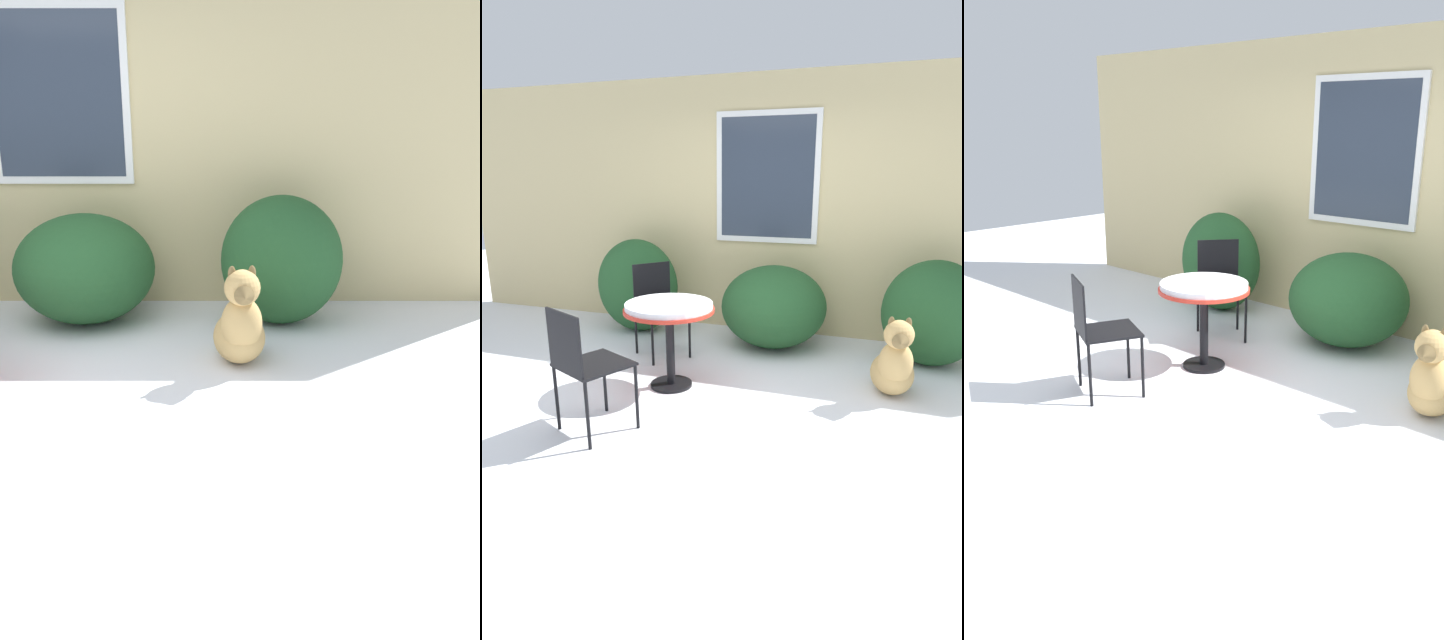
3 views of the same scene
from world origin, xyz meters
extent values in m
cube|color=#D1BC84|center=(0.00, 2.20, 1.38)|extent=(8.00, 0.06, 2.77)
cube|color=white|center=(-0.02, 2.16, 1.71)|extent=(1.14, 0.04, 1.37)
cube|color=#2D3847|center=(-0.02, 2.14, 1.71)|extent=(1.02, 0.01, 1.25)
ellipsoid|color=#235128|center=(0.21, 1.64, 0.43)|extent=(1.09, 1.06, 0.85)
ellipsoid|color=#235128|center=(1.74, 1.61, 0.50)|extent=(0.94, 0.81, 1.00)
ellipsoid|color=tan|center=(1.42, 0.82, 0.17)|extent=(0.40, 0.53, 0.33)
ellipsoid|color=tan|center=(1.43, 0.67, 0.31)|extent=(0.29, 0.26, 0.36)
sphere|color=tan|center=(1.44, 0.64, 0.56)|extent=(0.23, 0.23, 0.23)
cone|color=brown|center=(1.45, 0.49, 0.54)|extent=(0.13, 0.08, 0.13)
ellipsoid|color=brown|center=(1.37, 0.65, 0.64)|extent=(0.05, 0.04, 0.10)
ellipsoid|color=brown|center=(1.50, 0.66, 0.64)|extent=(0.05, 0.04, 0.10)
ellipsoid|color=tan|center=(1.39, 1.05, 0.07)|extent=(0.09, 0.24, 0.06)
camera|label=1|loc=(1.42, -3.10, 1.63)|focal=35.00mm
camera|label=2|loc=(1.33, -3.27, 1.75)|focal=28.00mm
camera|label=3|loc=(2.99, -3.25, 2.02)|focal=35.00mm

